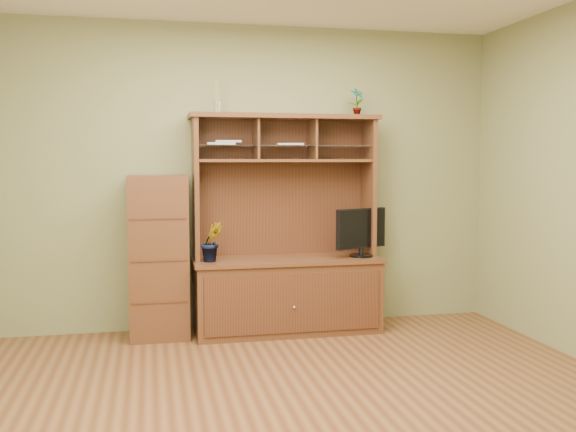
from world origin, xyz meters
name	(u,v)px	position (x,y,z in m)	size (l,w,h in m)	color
room	(303,186)	(0.00, 0.00, 1.35)	(4.54, 4.04, 2.74)	#542E18
media_hutch	(286,272)	(0.27, 1.73, 0.52)	(1.66, 0.61, 1.90)	#462214
monitor	(361,231)	(0.93, 1.64, 0.88)	(0.51, 0.25, 0.43)	black
orchid_plant	(212,242)	(-0.39, 1.65, 0.82)	(0.19, 0.15, 0.34)	#355D20
top_plant	(357,102)	(0.93, 1.80, 2.03)	(0.13, 0.09, 0.25)	#356824
reed_diffuser	(217,100)	(-0.32, 1.80, 2.02)	(0.06, 0.06, 0.30)	silver
magazines	(246,143)	(-0.07, 1.80, 1.65)	(0.85, 0.21, 0.04)	#A1A1A6
side_cabinet	(159,257)	(-0.83, 1.76, 0.69)	(0.49, 0.45, 1.38)	#462214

